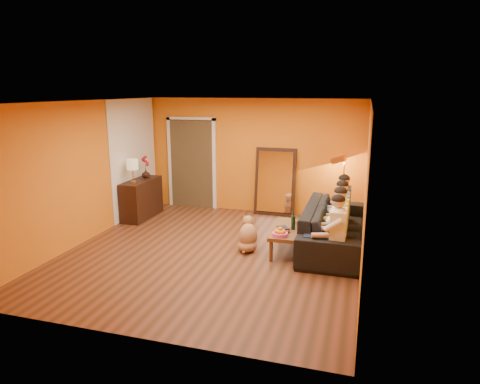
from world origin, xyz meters
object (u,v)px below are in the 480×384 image
(table_lamp, at_px, (133,171))
(person_mid_left, at_px, (340,222))
(person_far_left, at_px, (338,233))
(dog, at_px, (248,233))
(vase, at_px, (146,174))
(mirror_frame, at_px, (275,182))
(floor_lamp, at_px, (343,191))
(person_far_right, at_px, (344,206))
(coffee_table, at_px, (290,240))
(sideboard, at_px, (142,199))
(sofa, at_px, (334,226))
(tumbler, at_px, (299,224))
(laptop, at_px, (304,223))
(person_mid_right, at_px, (342,214))
(wine_bottle, at_px, (293,221))

(table_lamp, xyz_separation_m, person_mid_left, (4.37, -0.82, -0.49))
(person_far_left, bearing_deg, dog, 166.06)
(person_mid_left, distance_m, vase, 4.59)
(person_mid_left, bearing_deg, mirror_frame, 125.70)
(floor_lamp, bearing_deg, person_far_right, -70.44)
(dog, xyz_separation_m, person_far_right, (1.56, 1.26, 0.30))
(coffee_table, xyz_separation_m, floor_lamp, (0.77, 1.83, 0.51))
(dog, bearing_deg, sideboard, 172.83)
(sideboard, distance_m, dog, 3.09)
(coffee_table, xyz_separation_m, person_far_left, (0.84, -0.57, 0.40))
(sideboard, height_order, table_lamp, table_lamp)
(dog, distance_m, person_far_right, 2.03)
(sofa, xyz_separation_m, tumbler, (-0.59, -0.31, 0.09))
(dog, distance_m, vase, 3.26)
(mirror_frame, height_order, floor_lamp, mirror_frame)
(sideboard, distance_m, vase, 0.58)
(sideboard, xyz_separation_m, vase, (0.00, 0.25, 0.52))
(sideboard, height_order, coffee_table, sideboard)
(tumbler, bearing_deg, person_mid_left, -11.03)
(tumbler, relative_size, laptop, 0.36)
(person_mid_right, relative_size, person_far_right, 1.00)
(sofa, bearing_deg, vase, 77.78)
(sideboard, xyz_separation_m, tumbler, (3.65, -0.98, 0.05))
(mirror_frame, xyz_separation_m, sideboard, (-2.79, -1.08, -0.34))
(sideboard, distance_m, coffee_table, 3.70)
(sideboard, bearing_deg, coffee_table, -17.28)
(sideboard, xyz_separation_m, person_mid_right, (4.37, -0.57, 0.18))
(coffee_table, xyz_separation_m, person_mid_right, (0.84, 0.53, 0.40))
(dog, xyz_separation_m, wine_bottle, (0.77, 0.13, 0.26))
(dog, relative_size, wine_bottle, 2.03)
(sofa, relative_size, person_far_left, 2.15)
(person_mid_right, distance_m, wine_bottle, 0.98)
(person_far_left, xyz_separation_m, person_far_right, (0.00, 1.65, 0.00))
(table_lamp, bearing_deg, person_far_left, -17.39)
(laptop, bearing_deg, person_mid_right, -21.43)
(person_mid_left, height_order, vase, person_mid_left)
(mirror_frame, bearing_deg, coffee_table, -71.22)
(table_lamp, xyz_separation_m, person_far_left, (4.37, -1.37, -0.49))
(person_far_left, height_order, tumbler, person_far_left)
(dog, bearing_deg, mirror_frame, 107.76)
(person_mid_right, bearing_deg, person_far_right, 90.00)
(sofa, bearing_deg, person_far_left, -172.59)
(dog, bearing_deg, laptop, 47.84)
(table_lamp, height_order, sofa, table_lamp)
(tumbler, bearing_deg, person_far_left, -43.82)
(table_lamp, relative_size, person_far_right, 0.42)
(table_lamp, bearing_deg, laptop, -6.89)
(person_mid_left, xyz_separation_m, laptop, (-0.66, 0.37, -0.18))
(sideboard, xyz_separation_m, coffee_table, (3.53, -1.10, -0.21))
(sideboard, height_order, sofa, sideboard)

